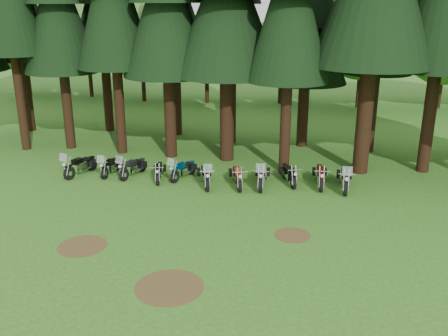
{
  "coord_description": "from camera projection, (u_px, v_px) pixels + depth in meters",
  "views": [
    {
      "loc": [
        5.53,
        -17.04,
        8.59
      ],
      "look_at": [
        0.85,
        5.0,
        1.0
      ],
      "focal_mm": 40.0,
      "sensor_mm": 36.0,
      "label": 1
    }
  ],
  "objects": [
    {
      "name": "motorcycle_6",
      "position": [
        237.0,
        177.0,
        24.14
      ],
      "size": [
        0.83,
        2.2,
        0.92
      ],
      "rotation": [
        0.0,
        0.0,
        0.31
      ],
      "color": "black",
      "rests_on": "ground"
    },
    {
      "name": "decid_1",
      "position": [
        89.0,
        33.0,
        44.8
      ],
      "size": [
        7.91,
        7.69,
        9.88
      ],
      "color": "#311C10",
      "rests_on": "ground"
    },
    {
      "name": "decid_0",
      "position": [
        25.0,
        31.0,
        45.52
      ],
      "size": [
        8.0,
        7.78,
        10.0
      ],
      "color": "#311C10",
      "rests_on": "ground"
    },
    {
      "name": "motorcycle_9",
      "position": [
        320.0,
        176.0,
        24.19
      ],
      "size": [
        0.41,
        2.33,
        0.95
      ],
      "rotation": [
        0.0,
        0.0,
        0.09
      ],
      "color": "black",
      "rests_on": "ground"
    },
    {
      "name": "pine_back_4",
      "position": [
        308.0,
        7.0,
        28.48
      ],
      "size": [
        4.94,
        4.94,
        13.78
      ],
      "color": "#311C10",
      "rests_on": "ground"
    },
    {
      "name": "motorcycle_0",
      "position": [
        80.0,
        166.0,
        25.66
      ],
      "size": [
        0.95,
        2.31,
        1.47
      ],
      "rotation": [
        0.0,
        0.0,
        -0.29
      ],
      "color": "black",
      "rests_on": "ground"
    },
    {
      "name": "motorcycle_5",
      "position": [
        205.0,
        176.0,
        24.2
      ],
      "size": [
        1.05,
        2.27,
        1.46
      ],
      "rotation": [
        0.0,
        0.0,
        0.34
      ],
      "color": "black",
      "rests_on": "ground"
    },
    {
      "name": "motorcycle_2",
      "position": [
        133.0,
        168.0,
        25.48
      ],
      "size": [
        0.82,
        2.19,
        1.38
      ],
      "rotation": [
        0.0,
        0.0,
        -0.26
      ],
      "color": "black",
      "rests_on": "ground"
    },
    {
      "name": "motorcycle_10",
      "position": [
        345.0,
        179.0,
        23.7
      ],
      "size": [
        0.46,
        2.43,
        1.53
      ],
      "rotation": [
        0.0,
        0.0,
        0.03
      ],
      "color": "black",
      "rests_on": "ground"
    },
    {
      "name": "motorcycle_3",
      "position": [
        159.0,
        172.0,
        24.97
      ],
      "size": [
        0.63,
        2.01,
        0.83
      ],
      "rotation": [
        0.0,
        0.0,
        0.25
      ],
      "color": "black",
      "rests_on": "ground"
    },
    {
      "name": "motorcycle_7",
      "position": [
        262.0,
        176.0,
        24.1
      ],
      "size": [
        0.53,
        2.44,
        1.53
      ],
      "rotation": [
        0.0,
        0.0,
        0.08
      ],
      "color": "black",
      "rests_on": "ground"
    },
    {
      "name": "ground",
      "position": [
        177.0,
        230.0,
        19.63
      ],
      "size": [
        120.0,
        120.0,
        0.0
      ],
      "primitive_type": "plane",
      "color": "#2D671C",
      "rests_on": "ground"
    },
    {
      "name": "decid_2",
      "position": [
        144.0,
        45.0,
        43.07
      ],
      "size": [
        6.72,
        6.53,
        8.4
      ],
      "color": "#311C10",
      "rests_on": "ground"
    },
    {
      "name": "motorcycle_4",
      "position": [
        183.0,
        170.0,
        25.19
      ],
      "size": [
        0.95,
        2.09,
        1.34
      ],
      "rotation": [
        0.0,
        0.0,
        -0.34
      ],
      "color": "black",
      "rests_on": "ground"
    },
    {
      "name": "dirt_patch_2",
      "position": [
        169.0,
        287.0,
        15.72
      ],
      "size": [
        2.2,
        2.2,
        0.01
      ],
      "primitive_type": "cylinder",
      "color": "#4C3D1E",
      "rests_on": "ground"
    },
    {
      "name": "motorcycle_1",
      "position": [
        111.0,
        166.0,
        25.76
      ],
      "size": [
        0.44,
        2.12,
        1.33
      ],
      "rotation": [
        0.0,
        0.0,
        -0.06
      ],
      "color": "black",
      "rests_on": "ground"
    },
    {
      "name": "motorcycle_8",
      "position": [
        289.0,
        175.0,
        24.5
      ],
      "size": [
        0.91,
        2.09,
        0.89
      ],
      "rotation": [
        0.0,
        0.0,
        0.37
      ],
      "color": "black",
      "rests_on": "ground"
    },
    {
      "name": "decid_3",
      "position": [
        209.0,
        51.0,
        42.41
      ],
      "size": [
        6.12,
        5.95,
        7.65
      ],
      "color": "#311C10",
      "rests_on": "ground"
    },
    {
      "name": "decid_4",
      "position": [
        284.0,
        53.0,
        42.33
      ],
      "size": [
        5.93,
        5.76,
        7.41
      ],
      "color": "#311C10",
      "rests_on": "ground"
    },
    {
      "name": "dirt_patch_1",
      "position": [
        292.0,
        235.0,
        19.2
      ],
      "size": [
        1.4,
        1.4,
        0.01
      ],
      "primitive_type": "cylinder",
      "color": "#4C3D1E",
      "rests_on": "ground"
    },
    {
      "name": "decid_5",
      "position": [
        369.0,
        31.0,
        39.84
      ],
      "size": [
        8.45,
        8.21,
        10.56
      ],
      "color": "#311C10",
      "rests_on": "ground"
    },
    {
      "name": "dirt_patch_0",
      "position": [
        82.0,
        246.0,
        18.36
      ],
      "size": [
        1.8,
        1.8,
        0.01
      ],
      "primitive_type": "cylinder",
      "color": "#4C3D1E",
      "rests_on": "ground"
    }
  ]
}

